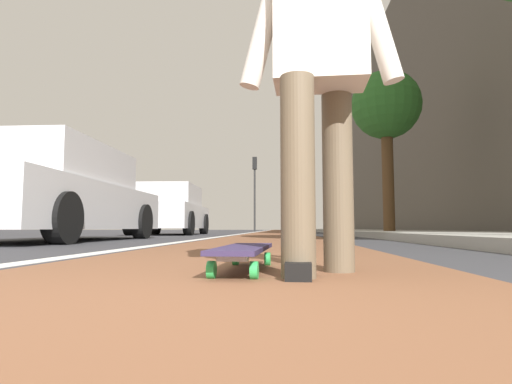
# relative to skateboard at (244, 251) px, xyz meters

# --- Properties ---
(ground_plane) EXTENTS (80.00, 80.00, 0.00)m
(ground_plane) POSITION_rel_skateboard_xyz_m (8.93, 0.07, -0.09)
(ground_plane) COLOR #38383D
(bike_lane_paint) EXTENTS (56.00, 2.15, 0.00)m
(bike_lane_paint) POSITION_rel_skateboard_xyz_m (22.93, 0.07, -0.09)
(bike_lane_paint) COLOR brown
(bike_lane_paint) RESTS_ON ground
(lane_stripe_white) EXTENTS (52.00, 0.16, 0.01)m
(lane_stripe_white) POSITION_rel_skateboard_xyz_m (18.93, 1.30, -0.09)
(lane_stripe_white) COLOR silver
(lane_stripe_white) RESTS_ON ground
(sidewalk_curb) EXTENTS (52.00, 3.20, 0.12)m
(sidewalk_curb) POSITION_rel_skateboard_xyz_m (16.93, -3.50, -0.03)
(sidewalk_curb) COLOR #9E9B93
(sidewalk_curb) RESTS_ON ground
(building_facade) EXTENTS (40.00, 1.20, 11.87)m
(building_facade) POSITION_rel_skateboard_xyz_m (20.93, -6.31, 5.84)
(building_facade) COLOR #5C544B
(building_facade) RESTS_ON ground
(skateboard) EXTENTS (0.85, 0.24, 0.11)m
(skateboard) POSITION_rel_skateboard_xyz_m (0.00, 0.00, 0.00)
(skateboard) COLOR green
(skateboard) RESTS_ON ground
(skater_person) EXTENTS (0.45, 0.72, 1.64)m
(skater_person) POSITION_rel_skateboard_xyz_m (-0.15, -0.35, 0.84)
(skater_person) COLOR brown
(skater_person) RESTS_ON ground
(parked_car_near) EXTENTS (4.57, 1.89, 1.48)m
(parked_car_near) POSITION_rel_skateboard_xyz_m (4.35, 3.34, 0.62)
(parked_car_near) COLOR silver
(parked_car_near) RESTS_ON ground
(parked_car_mid) EXTENTS (4.18, 1.96, 1.50)m
(parked_car_mid) POSITION_rel_skateboard_xyz_m (10.60, 3.29, 0.63)
(parked_car_mid) COLOR silver
(parked_car_mid) RESTS_ON ground
(traffic_light) EXTENTS (0.33, 0.28, 4.78)m
(traffic_light) POSITION_rel_skateboard_xyz_m (24.63, 1.70, 3.18)
(traffic_light) COLOR #2D2D2D
(traffic_light) RESTS_ON ground
(street_tree_mid) EXTENTS (1.95, 1.95, 4.67)m
(street_tree_mid) POSITION_rel_skateboard_xyz_m (9.85, -3.10, 3.52)
(street_tree_mid) COLOR brown
(street_tree_mid) RESTS_ON ground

